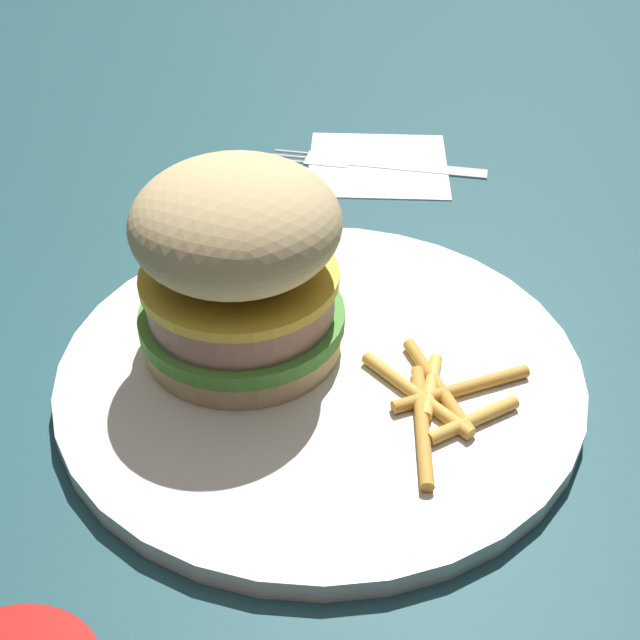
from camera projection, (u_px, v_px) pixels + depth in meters
name	position (u px, v px, depth m)	size (l,w,h in m)	color
ground_plane	(301.00, 375.00, 0.48)	(1.60, 1.60, 0.00)	#1E474C
plate	(320.00, 371.00, 0.48)	(0.29, 0.29, 0.01)	silver
sandwich	(238.00, 263.00, 0.45)	(0.11, 0.11, 0.11)	tan
fries_pile	(439.00, 400.00, 0.44)	(0.11, 0.09, 0.01)	gold
napkin	(378.00, 164.00, 0.68)	(0.11, 0.11, 0.00)	white
fork	(376.00, 161.00, 0.68)	(0.08, 0.17, 0.00)	silver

